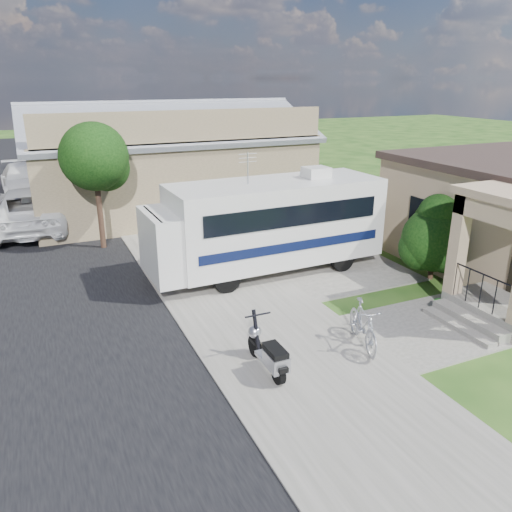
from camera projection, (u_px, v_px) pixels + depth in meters
name	position (u px, v px, depth m)	size (l,w,h in m)	color
ground	(316.00, 333.00, 12.34)	(120.00, 120.00, 0.00)	#163B0F
sidewalk_slab	(170.00, 231.00, 20.53)	(4.00, 80.00, 0.06)	#5F5D56
driveway_slab	(286.00, 265.00, 16.78)	(7.00, 6.00, 0.05)	#5F5D56
walk_slab	(438.00, 326.00, 12.64)	(4.00, 3.00, 0.05)	#5F5D56
warehouse	(166.00, 167.00, 23.66)	(12.50, 8.40, 5.04)	brown
street_tree_a	(97.00, 160.00, 17.59)	(2.44, 2.40, 4.58)	black
street_tree_b	(71.00, 130.00, 26.12)	(2.44, 2.40, 4.73)	black
street_tree_c	(59.00, 123.00, 33.94)	(2.44, 2.40, 4.42)	black
motorhome	(268.00, 223.00, 15.76)	(7.58, 2.61, 3.86)	silver
shrub	(435.00, 236.00, 15.34)	(2.21, 2.11, 2.71)	black
scooter	(268.00, 353.00, 10.49)	(0.60, 1.70, 1.12)	black
bicycle	(363.00, 327.00, 11.51)	(0.50, 1.78, 1.07)	#AFB0B7
pickup_truck	(31.00, 208.00, 20.67)	(2.92, 6.33, 1.76)	white
van	(25.00, 180.00, 26.89)	(2.25, 5.53, 1.60)	white
garden_hose	(442.00, 306.00, 13.57)	(0.46, 0.46, 0.21)	#186514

